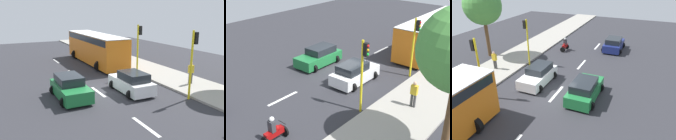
% 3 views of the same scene
% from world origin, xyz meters
% --- Properties ---
extents(ground_plane, '(40.00, 60.00, 0.10)m').
position_xyz_m(ground_plane, '(0.00, 0.00, -0.05)').
color(ground_plane, '#2D2D33').
extents(sidewalk, '(4.00, 60.00, 0.15)m').
position_xyz_m(sidewalk, '(7.00, 0.00, 0.07)').
color(sidewalk, '#9E998E').
rests_on(sidewalk, ground).
extents(lane_stripe_north, '(0.20, 2.40, 0.01)m').
position_xyz_m(lane_stripe_north, '(0.00, -6.00, 0.01)').
color(lane_stripe_north, white).
rests_on(lane_stripe_north, ground).
extents(lane_stripe_mid, '(0.20, 2.40, 0.01)m').
position_xyz_m(lane_stripe_mid, '(0.00, 0.00, 0.01)').
color(lane_stripe_mid, white).
rests_on(lane_stripe_mid, ground).
extents(lane_stripe_south, '(0.20, 2.40, 0.01)m').
position_xyz_m(lane_stripe_south, '(0.00, 6.00, 0.01)').
color(lane_stripe_south, white).
rests_on(lane_stripe_south, ground).
extents(lane_stripe_far_south, '(0.20, 2.40, 0.01)m').
position_xyz_m(lane_stripe_far_south, '(0.00, 12.00, 0.01)').
color(lane_stripe_far_south, white).
rests_on(lane_stripe_far_south, ground).
extents(car_white, '(2.16, 3.87, 1.52)m').
position_xyz_m(car_white, '(2.10, -1.06, 0.71)').
color(car_white, white).
rests_on(car_white, ground).
extents(car_green, '(2.21, 3.99, 1.52)m').
position_xyz_m(car_green, '(-2.14, -0.31, 0.71)').
color(car_green, '#1E7238').
rests_on(car_green, ground).
extents(city_bus, '(3.20, 11.00, 3.16)m').
position_xyz_m(city_bus, '(3.62, 9.13, 1.85)').
color(city_bus, orange).
rests_on(city_bus, ground).
extents(pedestrian_near_signal, '(0.40, 0.24, 1.69)m').
position_xyz_m(pedestrian_near_signal, '(7.02, -1.68, 1.06)').
color(pedestrian_near_signal, '#3F3F3F').
rests_on(pedestrian_near_signal, sidewalk).
extents(traffic_light_corner, '(0.49, 0.24, 4.50)m').
position_xyz_m(traffic_light_corner, '(4.85, -3.95, 2.93)').
color(traffic_light_corner, yellow).
rests_on(traffic_light_corner, ground).
extents(traffic_light_midblock, '(0.49, 0.24, 4.50)m').
position_xyz_m(traffic_light_midblock, '(4.85, 2.43, 2.93)').
color(traffic_light_midblock, yellow).
rests_on(traffic_light_midblock, ground).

